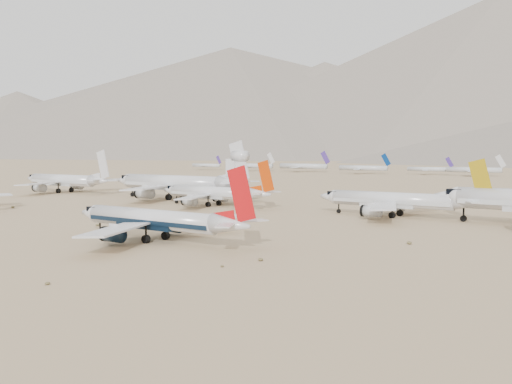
% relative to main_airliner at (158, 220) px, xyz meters
% --- Properties ---
extents(ground, '(7000.00, 7000.00, 0.00)m').
position_rel_main_airliner_xyz_m(ground, '(2.67, -6.13, -4.14)').
color(ground, '#8F7553').
rests_on(ground, ground).
extents(main_airliner, '(42.65, 41.65, 15.05)m').
position_rel_main_airliner_xyz_m(main_airliner, '(0.00, 0.00, 0.00)').
color(main_airliner, silver).
rests_on(main_airliner, ground).
extents(row2_gold_tail, '(44.07, 43.10, 15.69)m').
position_rel_main_airliner_xyz_m(row2_gold_tail, '(23.12, 65.14, 0.25)').
color(row2_gold_tail, silver).
rests_on(row2_gold_tail, ground).
extents(row2_orange_tail, '(41.49, 40.59, 14.80)m').
position_rel_main_airliner_xyz_m(row2_orange_tail, '(-35.37, 60.77, 0.02)').
color(row2_orange_tail, silver).
rests_on(row2_orange_tail, ground).
extents(row2_white_trijet, '(59.15, 57.80, 20.96)m').
position_rel_main_airliner_xyz_m(row2_white_trijet, '(-61.26, 72.38, 1.93)').
color(row2_white_trijet, silver).
rests_on(row2_white_trijet, ground).
extents(row2_white_twin, '(50.21, 49.14, 17.94)m').
position_rel_main_airliner_xyz_m(row2_white_twin, '(-122.77, 70.14, 0.91)').
color(row2_white_twin, silver).
rests_on(row2_white_twin, ground).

